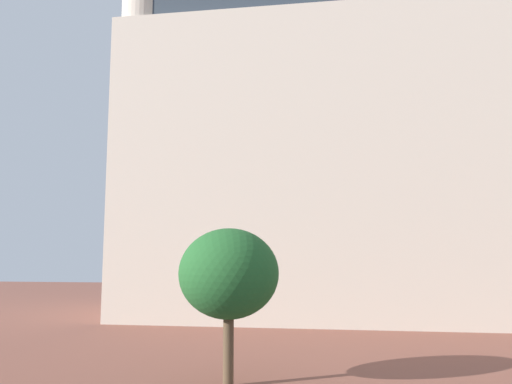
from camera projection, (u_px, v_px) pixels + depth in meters
landmark_building at (338, 150)px, 35.11m from camera, size 27.77×13.21×33.49m
tree_curb_far at (229, 274)px, 16.09m from camera, size 3.24×3.24×4.97m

